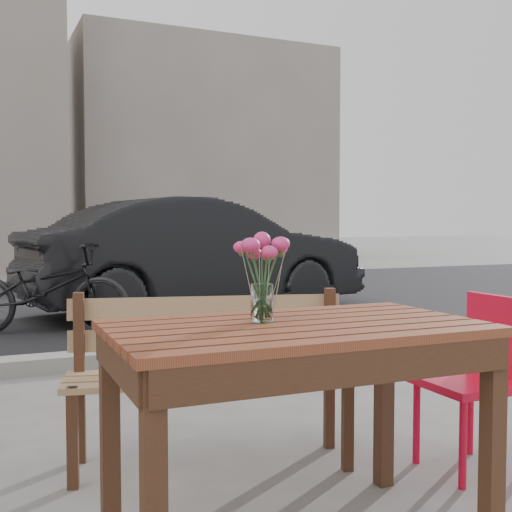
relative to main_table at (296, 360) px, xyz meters
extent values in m
cube|color=black|center=(0.00, 7.10, -0.65)|extent=(30.00, 8.00, 0.00)
cube|color=gray|center=(0.00, 3.10, -0.59)|extent=(30.00, 0.25, 0.12)
cube|color=gray|center=(5.00, 15.10, 2.35)|extent=(7.00, 3.00, 6.00)
cube|color=maroon|center=(0.00, 0.00, 0.11)|extent=(1.28, 0.76, 0.03)
cube|color=#321E10|center=(-0.59, -0.31, -0.28)|extent=(0.06, 0.06, 0.75)
cube|color=#321E10|center=(0.58, -0.33, -0.28)|extent=(0.06, 0.06, 0.75)
cube|color=#321E10|center=(-0.58, 0.33, -0.28)|extent=(0.06, 0.06, 0.75)
cube|color=#321E10|center=(0.59, 0.31, -0.28)|extent=(0.06, 0.06, 0.75)
cube|color=#94734C|center=(-0.02, 0.80, -0.23)|extent=(1.37, 0.68, 0.03)
cube|color=#94734C|center=(0.03, 0.99, -0.01)|extent=(1.29, 0.36, 0.36)
cube|color=#321E10|center=(-0.64, 0.80, -0.44)|extent=(0.06, 0.06, 0.44)
cube|color=#321E10|center=(0.53, 0.50, -0.44)|extent=(0.06, 0.06, 0.44)
cube|color=#321E10|center=(-0.57, 1.10, -0.25)|extent=(0.06, 0.06, 0.80)
cube|color=#321E10|center=(0.61, 0.79, -0.25)|extent=(0.06, 0.06, 0.80)
cube|color=red|center=(1.03, 0.29, -0.25)|extent=(0.40, 0.40, 0.04)
cube|color=red|center=(1.21, 0.28, -0.05)|extent=(0.05, 0.39, 0.37)
cylinder|color=red|center=(0.87, 0.45, -0.46)|extent=(0.03, 0.03, 0.38)
cylinder|color=red|center=(0.87, 0.13, -0.46)|extent=(0.03, 0.03, 0.38)
cylinder|color=red|center=(1.19, 0.44, -0.46)|extent=(0.03, 0.03, 0.38)
cylinder|color=white|center=(-0.09, 0.08, 0.20)|extent=(0.08, 0.08, 0.13)
cylinder|color=#305D2E|center=(-0.09, 0.08, 0.26)|extent=(0.05, 0.05, 0.27)
imported|color=black|center=(1.61, 5.78, 0.06)|extent=(4.48, 2.09, 1.42)
imported|color=black|center=(-0.35, 4.78, -0.20)|extent=(1.84, 1.31, 0.92)
camera|label=1|loc=(-1.02, -1.94, 0.48)|focal=45.00mm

